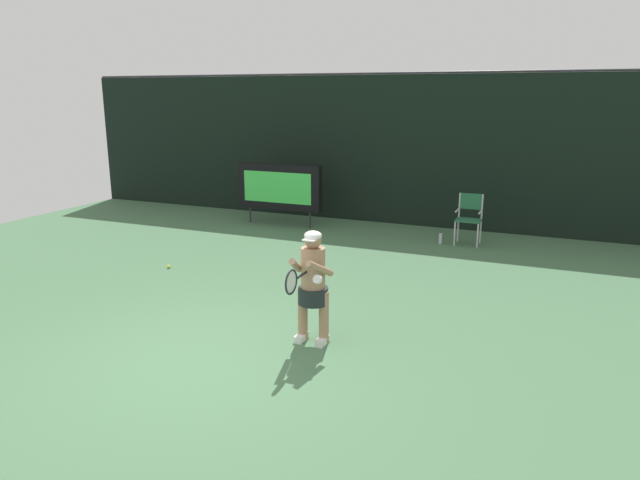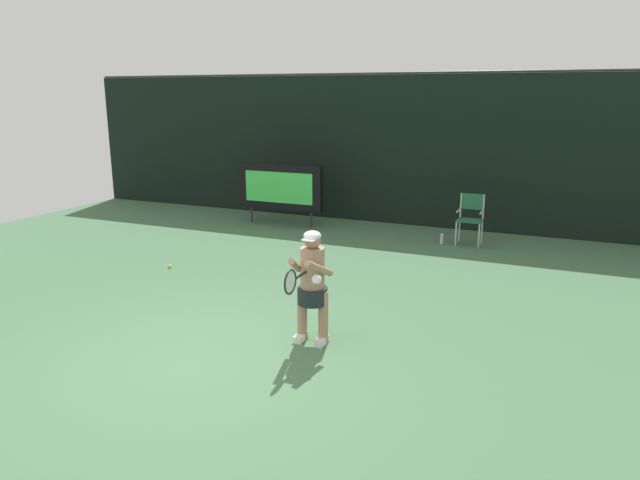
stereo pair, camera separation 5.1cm
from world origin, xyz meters
name	(u,v)px [view 2 (the right image)]	position (x,y,z in m)	size (l,w,h in m)	color
ground	(187,369)	(0.00, -0.19, -0.01)	(18.00, 22.00, 0.03)	#456D4A
backdrop_screen	(397,151)	(0.00, 8.50, 1.81)	(18.00, 0.12, 3.66)	black
scoreboard	(280,187)	(-2.53, 7.17, 0.95)	(2.20, 0.21, 1.50)	black
umpire_chair	(470,216)	(2.06, 7.11, 0.62)	(0.52, 0.44, 1.08)	#B7B7BC
water_bottle	(442,238)	(1.51, 6.89, 0.12)	(0.07, 0.07, 0.27)	silver
tennis_player	(312,282)	(1.04, 1.12, 0.81)	(0.54, 0.61, 1.49)	white
tennis_racket	(291,281)	(1.02, 0.57, 0.99)	(0.03, 0.60, 0.31)	black
tennis_ball_loose	(170,266)	(-2.75, 3.07, 0.03)	(0.07, 0.07, 0.07)	#CCDB3D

